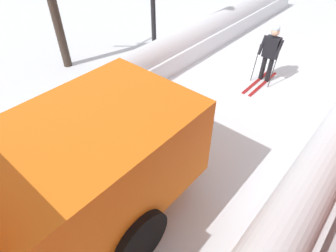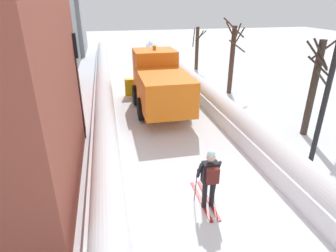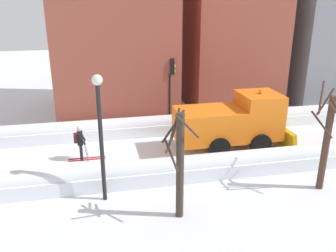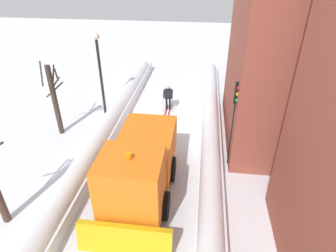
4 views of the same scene
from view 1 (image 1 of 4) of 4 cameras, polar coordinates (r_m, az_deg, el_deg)
name	(u,v)px [view 1 (image 1 of 4)]	position (r m, az deg, el deg)	size (l,w,h in m)	color
plow_truck	(14,212)	(4.45, -28.74, -15.04)	(3.20, 5.98, 3.12)	orange
skier	(271,51)	(9.34, 20.09, 14.04)	(0.62, 1.80, 1.81)	black
bare_tree_near	(53,2)	(9.97, -22.33, 22.19)	(1.14, 1.28, 4.11)	#392E26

